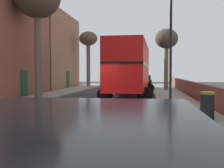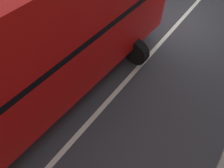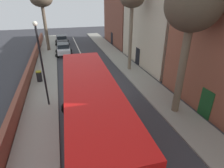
% 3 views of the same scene
% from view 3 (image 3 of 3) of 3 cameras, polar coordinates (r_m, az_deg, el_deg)
% --- Properties ---
extents(ground_plane, '(84.00, 84.00, 0.00)m').
position_cam_3_polar(ground_plane, '(16.76, -4.39, -2.18)').
color(ground_plane, '#333338').
extents(road_centre_line, '(0.16, 54.00, 0.01)m').
position_cam_3_polar(road_centre_line, '(16.75, -4.39, -2.17)').
color(road_centre_line, silver).
rests_on(road_centre_line, ground).
extents(sidewalk_left, '(2.60, 60.00, 0.12)m').
position_cam_3_polar(sidewalk_left, '(18.22, 10.84, -0.01)').
color(sidewalk_left, gray).
rests_on(sidewalk_left, ground).
extents(sidewalk_right, '(2.60, 60.00, 0.12)m').
position_cam_3_polar(sidewalk_right, '(16.61, -21.20, -4.02)').
color(sidewalk_right, gray).
rests_on(sidewalk_right, ground).
extents(terraced_houses_left, '(4.07, 47.52, 10.89)m').
position_cam_3_polar(terraced_houses_left, '(18.75, 22.28, 14.78)').
color(terraced_houses_left, brown).
rests_on(terraced_houses_left, ground).
extents(boundary_wall_right, '(0.36, 54.00, 1.22)m').
position_cam_3_polar(boundary_wall_right, '(16.63, -26.78, -2.94)').
color(boundary_wall_right, brown).
rests_on(boundary_wall_right, ground).
extents(double_decker_bus, '(3.81, 10.50, 4.06)m').
position_cam_3_polar(double_decker_bus, '(9.69, -6.53, -8.54)').
color(double_decker_bus, red).
rests_on(double_decker_bus, ground).
extents(parked_car_white_right_0, '(2.52, 3.97, 1.71)m').
position_cam_3_polar(parked_car_white_right_0, '(28.44, -15.12, 10.76)').
color(parked_car_white_right_0, silver).
rests_on(parked_car_white_right_0, ground).
extents(parked_car_grey_right_2, '(2.53, 4.22, 1.64)m').
position_cam_3_polar(parked_car_grey_right_2, '(35.62, -15.60, 13.49)').
color(parked_car_grey_right_2, slate).
rests_on(parked_car_grey_right_2, ground).
extents(street_tree_left_0, '(2.48, 2.48, 8.50)m').
position_cam_3_polar(street_tree_left_0, '(20.49, 6.34, 24.24)').
color(street_tree_left_0, '#7A6B56').
rests_on(street_tree_left_0, sidewalk_left).
extents(street_tree_right_1, '(3.24, 3.24, 8.78)m').
position_cam_3_polar(street_tree_right_1, '(31.01, -21.42, 23.35)').
color(street_tree_right_1, brown).
rests_on(street_tree_right_1, sidewalk_right).
extents(street_tree_left_2, '(3.36, 3.36, 8.96)m').
position_cam_3_polar(street_tree_left_2, '(12.41, 24.23, 21.25)').
color(street_tree_left_2, brown).
rests_on(street_tree_left_2, sidewalk_left).
extents(lamppost_right, '(0.32, 0.32, 6.31)m').
position_cam_3_polar(lamppost_right, '(13.84, -21.49, 7.13)').
color(lamppost_right, black).
rests_on(lamppost_right, sidewalk_right).
extents(litter_bin_right, '(0.55, 0.55, 1.08)m').
position_cam_3_polar(litter_bin_right, '(19.61, -22.05, 2.32)').
color(litter_bin_right, black).
rests_on(litter_bin_right, sidewalk_right).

